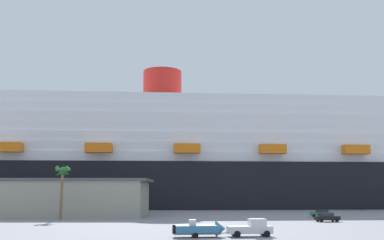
% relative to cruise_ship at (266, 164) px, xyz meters
% --- Properties ---
extents(ground_plane, '(600.00, 600.00, 0.00)m').
position_rel_cruise_ship_xyz_m(ground_plane, '(-18.55, -46.24, -14.83)').
color(ground_plane, gray).
extents(cruise_ship, '(271.31, 67.00, 57.26)m').
position_rel_cruise_ship_xyz_m(cruise_ship, '(0.00, 0.00, 0.00)').
color(cruise_ship, black).
rests_on(cruise_ship, ground_plane).
extents(terminal_building, '(64.76, 22.78, 8.38)m').
position_rel_cruise_ship_xyz_m(terminal_building, '(-65.04, -54.18, -10.62)').
color(terminal_building, gray).
rests_on(terminal_building, ground_plane).
extents(pickup_truck, '(5.85, 3.00, 2.20)m').
position_rel_cruise_ship_xyz_m(pickup_truck, '(-13.87, -98.64, -13.79)').
color(pickup_truck, silver).
rests_on(pickup_truck, ground_plane).
extents(small_boat_on_trailer, '(7.35, 3.08, 2.15)m').
position_rel_cruise_ship_xyz_m(small_boat_on_trailer, '(-20.02, -99.68, -13.87)').
color(small_boat_on_trailer, '#595960').
rests_on(small_boat_on_trailer, ground_plane).
extents(palm_tree, '(3.27, 3.26, 10.74)m').
position_rel_cruise_ship_xyz_m(palm_tree, '(-49.12, -67.06, -6.14)').
color(palm_tree, brown).
rests_on(palm_tree, ground_plane).
extents(parked_car_green_wagon, '(4.89, 2.38, 1.58)m').
position_rel_cruise_ship_xyz_m(parked_car_green_wagon, '(5.20, -55.26, -14.00)').
color(parked_car_green_wagon, '#2D723F').
rests_on(parked_car_green_wagon, ground_plane).
extents(parked_car_black_coupe, '(4.78, 2.62, 1.58)m').
position_rel_cruise_ship_xyz_m(parked_car_black_coupe, '(2.56, -70.63, -14.00)').
color(parked_car_black_coupe, black).
rests_on(parked_car_black_coupe, ground_plane).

